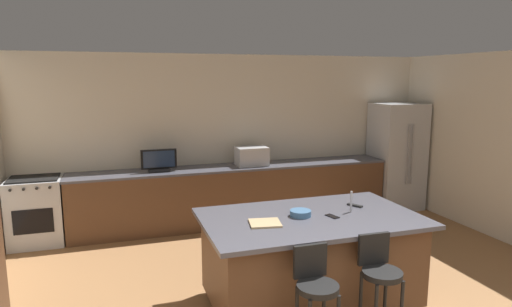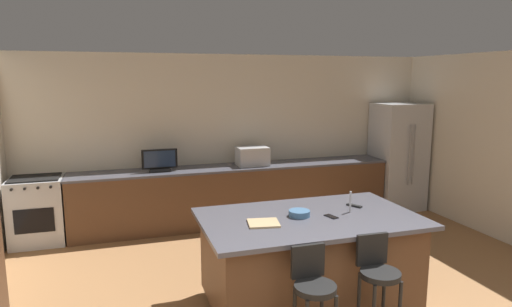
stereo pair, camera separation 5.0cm
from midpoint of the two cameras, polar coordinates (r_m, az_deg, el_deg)
wall_back at (r=7.20m, az=-3.28°, el=2.10°), size 7.14×0.12×2.64m
counter_back at (r=7.00m, az=-2.80°, el=-5.32°), size 4.99×0.62×0.92m
kitchen_island at (r=4.61m, az=6.65°, el=-13.45°), size 2.15×1.29×0.93m
refrigerator at (r=8.11m, az=17.49°, el=-0.34°), size 0.80×0.73×1.84m
range_oven at (r=6.85m, az=-26.66°, el=-6.66°), size 0.70×0.63×0.94m
microwave at (r=6.94m, az=-0.79°, el=-0.33°), size 0.48×0.36×0.29m
tv_monitor at (r=6.61m, az=-12.62°, el=-1.02°), size 0.51×0.16×0.33m
sink_faucet_back at (r=7.02m, az=-1.50°, el=-0.42°), size 0.02×0.02×0.24m
sink_faucet_island at (r=4.61m, az=11.88°, el=-6.09°), size 0.02×0.02×0.22m
bar_stool_left at (r=3.75m, az=7.30°, el=-17.63°), size 0.34×0.34×0.95m
bar_stool_right at (r=4.06m, az=15.30°, el=-15.57°), size 0.34×0.34×0.96m
fruit_bowl at (r=4.43m, az=5.44°, el=-7.68°), size 0.21×0.21×0.06m
cell_phone at (r=4.46m, az=9.50°, el=-7.99°), size 0.11×0.16×0.01m
tv_remote at (r=4.85m, az=12.35°, el=-6.55°), size 0.12×0.17×0.02m
cutting_board at (r=4.19m, az=0.82°, el=-8.96°), size 0.33×0.30×0.02m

